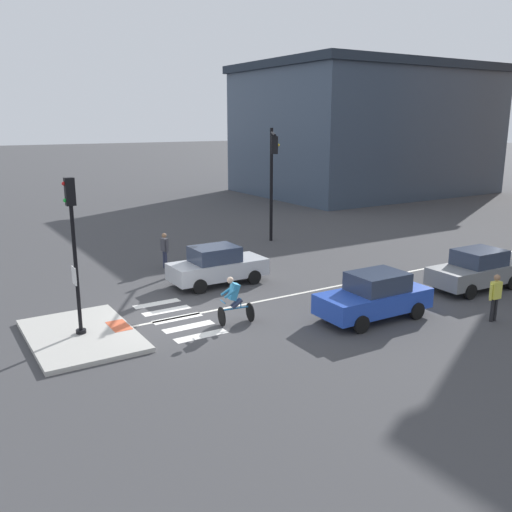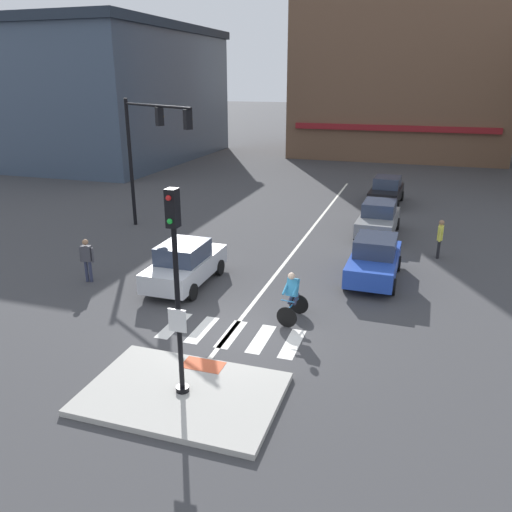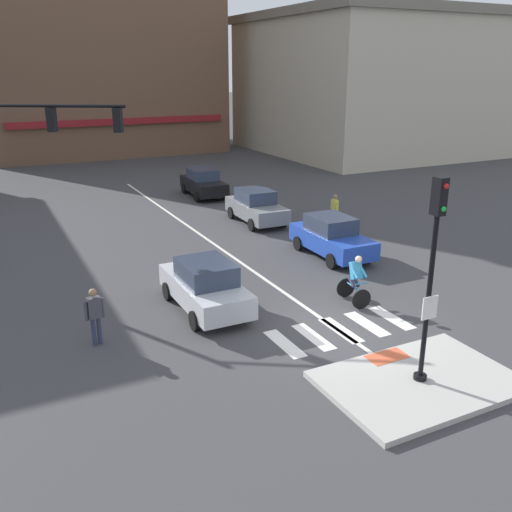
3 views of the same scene
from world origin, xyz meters
name	(u,v)px [view 1 (image 1 of 3)]	position (x,y,z in m)	size (l,w,h in m)	color
ground_plane	(184,317)	(0.00, 0.00, 0.00)	(300.00, 300.00, 0.00)	#3D3D3F
traffic_island	(81,335)	(0.00, -3.56, 0.07)	(4.68, 3.16, 0.15)	#B2AFA8
tactile_pad_front	(119,326)	(0.00, -2.33, 0.15)	(1.10, 0.60, 0.01)	#DB5B38
signal_pole	(74,242)	(0.00, -3.57, 3.12)	(0.44, 0.38, 4.94)	black
crosswalk_stripe_a	(157,303)	(-1.89, -0.25, 0.00)	(0.44, 1.80, 0.01)	silver
crosswalk_stripe_b	(167,311)	(-0.95, -0.25, 0.00)	(0.44, 1.80, 0.01)	silver
crosswalk_stripe_c	(177,318)	(0.00, -0.25, 0.00)	(0.44, 1.80, 0.01)	silver
crosswalk_stripe_d	(189,327)	(0.95, -0.25, 0.00)	(0.44, 1.80, 0.01)	silver
crosswalk_stripe_e	(201,336)	(1.89, -0.25, 0.00)	(0.44, 1.80, 0.01)	silver
lane_centre_line	(389,276)	(-0.06, 10.00, 0.00)	(0.14, 28.00, 0.01)	silver
traffic_light_mast	(272,165)	(-7.47, 8.63, 4.46)	(4.98, 3.15, 6.35)	black
building_far_block	(365,130)	(-23.38, 29.69, 5.87)	(16.18, 21.89, 11.70)	#3D4C60
car_blue_eastbound_mid	(374,296)	(3.59, 5.62, 0.81)	(1.90, 4.13, 1.64)	#2347B7
car_grey_eastbound_far	(476,270)	(3.20, 11.63, 0.81)	(1.95, 4.15, 1.64)	slate
car_silver_westbound_near	(217,265)	(-2.98, 2.92, 0.81)	(1.85, 4.10, 1.64)	silver
cyclist	(234,300)	(1.52, 1.19, 0.87)	(0.79, 1.16, 1.68)	black
pedestrian_at_curb_left	(165,248)	(-6.56, 2.05, 0.98)	(0.54, 0.27, 1.67)	#2D334C
pedestrian_waiting_far_side	(495,294)	(5.98, 8.93, 0.98)	(0.25, 0.55, 1.67)	black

